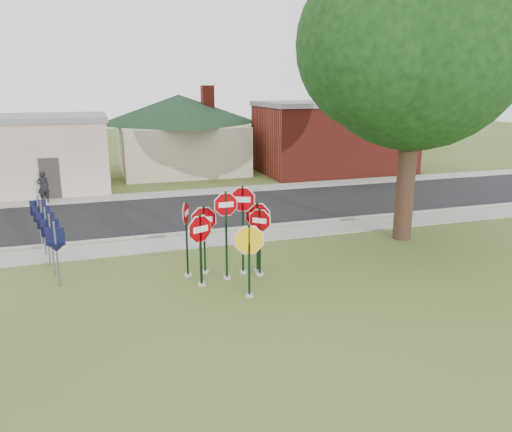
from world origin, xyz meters
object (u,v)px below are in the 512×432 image
object	(u,v)px
stop_sign_center	(226,223)
stop_sign_yellow	(249,251)
pedestrian	(43,187)
oak_tree	(417,38)
stop_sign_left	(200,240)

from	to	relation	value
stop_sign_center	stop_sign_yellow	bearing A→B (deg)	-79.99
pedestrian	stop_sign_center	bearing A→B (deg)	95.80
oak_tree	stop_sign_yellow	bearing A→B (deg)	-154.59
stop_sign_left	oak_tree	world-z (taller)	oak_tree
stop_sign_center	stop_sign_left	distance (m)	0.98
stop_sign_center	stop_sign_yellow	xyz separation A→B (m)	(0.26, -1.49, -0.43)
stop_sign_yellow	oak_tree	world-z (taller)	oak_tree
oak_tree	pedestrian	bearing A→B (deg)	142.13
stop_sign_yellow	stop_sign_center	bearing A→B (deg)	100.01
stop_sign_center	stop_sign_yellow	world-z (taller)	stop_sign_center
stop_sign_left	oak_tree	xyz separation A→B (m)	(8.46, 2.29, 6.01)
oak_tree	pedestrian	distance (m)	18.67
stop_sign_yellow	stop_sign_left	size ratio (longest dim) A/B	0.97
pedestrian	stop_sign_yellow	bearing A→B (deg)	94.27
stop_sign_left	pedestrian	distance (m)	14.08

